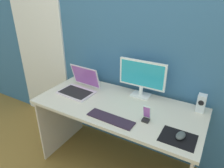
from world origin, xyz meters
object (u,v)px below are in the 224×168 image
(speaker_right, at_px, (201,103))
(mouse, at_px, (181,136))
(laptop, at_px, (79,87))
(fishbowl, at_px, (89,76))
(keyboard_external, at_px, (111,119))
(monitor, at_px, (142,77))
(phone_in_dock, at_px, (146,116))

(speaker_right, xyz_separation_m, mouse, (-0.06, -0.44, -0.06))
(laptop, distance_m, fishbowl, 0.23)
(laptop, bearing_deg, fishbowl, 99.20)
(keyboard_external, height_order, mouse, mouse)
(monitor, height_order, keyboard_external, monitor)
(monitor, height_order, laptop, monitor)
(fishbowl, bearing_deg, keyboard_external, -41.11)
(speaker_right, height_order, phone_in_dock, speaker_right)
(speaker_right, bearing_deg, fishbowl, -179.91)
(monitor, bearing_deg, speaker_right, -0.04)
(speaker_right, bearing_deg, mouse, -98.18)
(keyboard_external, distance_m, mouse, 0.55)
(fishbowl, distance_m, keyboard_external, 0.75)
(keyboard_external, xyz_separation_m, mouse, (0.55, 0.05, 0.02))
(monitor, height_order, mouse, monitor)
(laptop, distance_m, mouse, 1.09)
(laptop, distance_m, keyboard_external, 0.59)
(fishbowl, distance_m, mouse, 1.19)
(mouse, bearing_deg, laptop, 179.01)
(monitor, xyz_separation_m, laptop, (-0.58, -0.23, -0.15))
(fishbowl, height_order, phone_in_dock, fishbowl)
(laptop, relative_size, mouse, 3.60)
(keyboard_external, relative_size, phone_in_dock, 2.92)
(laptop, height_order, fishbowl, laptop)
(monitor, distance_m, fishbowl, 0.63)
(monitor, bearing_deg, mouse, -41.97)
(laptop, bearing_deg, speaker_right, 11.22)
(monitor, xyz_separation_m, speaker_right, (0.55, -0.00, -0.12))
(speaker_right, bearing_deg, monitor, 179.96)
(keyboard_external, bearing_deg, phone_in_dock, 27.78)
(speaker_right, relative_size, mouse, 1.59)
(phone_in_dock, bearing_deg, speaker_right, 46.17)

